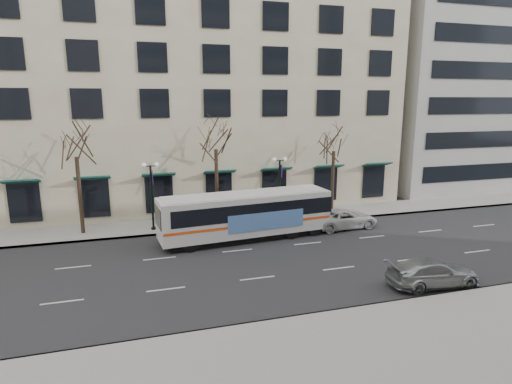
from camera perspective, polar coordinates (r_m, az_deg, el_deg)
name	(u,v)px	position (r m, az deg, el deg)	size (l,w,h in m)	color
ground	(246,263)	(26.23, -1.28, -9.48)	(160.00, 160.00, 0.00)	black
sidewalk_far	(276,217)	(35.77, 2.66, -3.37)	(80.00, 4.00, 0.15)	gray
building_hotel	(171,76)	(44.78, -11.29, 14.98)	(40.00, 20.00, 24.00)	tan
building_office	(459,32)	(59.28, 25.45, 18.71)	(25.00, 20.00, 35.00)	#999993
tree_far_left	(75,143)	(32.65, -22.96, 6.00)	(3.60, 3.60, 8.34)	black
tree_far_mid	(216,137)	(33.05, -5.39, 7.34)	(3.60, 3.60, 8.55)	black
tree_far_right	(334,140)	(36.37, 10.38, 6.88)	(3.60, 3.60, 8.06)	black
lamp_post_left	(152,193)	(32.46, -13.71, -0.13)	(1.22, 0.45, 5.21)	black
lamp_post_right	(280,185)	(34.37, 3.16, 0.89)	(1.22, 0.45, 5.21)	black
city_bus	(247,214)	(30.11, -1.19, -2.96)	(12.41, 3.79, 3.31)	silver
silver_car	(433,273)	(24.90, 22.51, -9.91)	(2.01, 4.95, 1.44)	#9B9EA2
white_pickup	(344,218)	(33.67, 11.65, -3.47)	(2.42, 5.25, 1.46)	#BDBDBD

